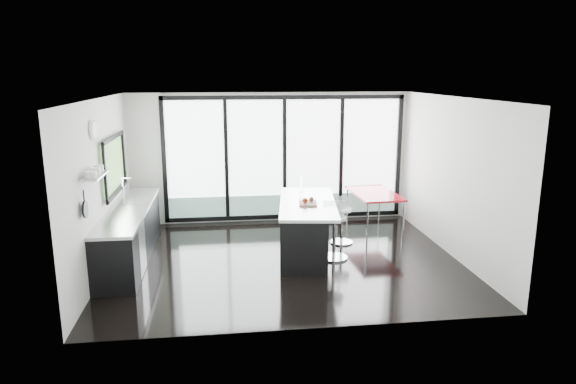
{
  "coord_description": "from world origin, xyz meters",
  "views": [
    {
      "loc": [
        -1.02,
        -8.42,
        3.2
      ],
      "look_at": [
        0.1,
        0.3,
        1.15
      ],
      "focal_mm": 32.0,
      "sensor_mm": 36.0,
      "label": 1
    }
  ],
  "objects": [
    {
      "name": "red_table",
      "position": [
        2.07,
        1.57,
        0.39
      ],
      "size": [
        0.91,
        1.51,
        0.79
      ],
      "primitive_type": "cube",
      "rotation": [
        0.0,
        0.0,
        0.05
      ],
      "color": "#AA111C",
      "rests_on": "floor"
    },
    {
      "name": "floor",
      "position": [
        0.0,
        0.0,
        0.0
      ],
      "size": [
        6.0,
        5.0,
        0.0
      ],
      "primitive_type": "cube",
      "color": "black",
      "rests_on": "ground"
    },
    {
      "name": "wall_left",
      "position": [
        -2.97,
        0.27,
        1.56
      ],
      "size": [
        0.26,
        5.0,
        2.8
      ],
      "color": "beige",
      "rests_on": "ground"
    },
    {
      "name": "ceiling",
      "position": [
        0.0,
        0.0,
        2.8
      ],
      "size": [
        6.0,
        5.0,
        0.0
      ],
      "primitive_type": "cube",
      "color": "white",
      "rests_on": "wall_back"
    },
    {
      "name": "wall_front",
      "position": [
        0.0,
        -2.5,
        1.4
      ],
      "size": [
        6.0,
        0.0,
        2.8
      ],
      "primitive_type": "cube",
      "color": "beige",
      "rests_on": "ground"
    },
    {
      "name": "bar_stool_far",
      "position": [
        1.2,
        0.78,
        0.34
      ],
      "size": [
        0.49,
        0.49,
        0.69
      ],
      "primitive_type": "cylinder",
      "rotation": [
        0.0,
        0.0,
        -0.16
      ],
      "color": "silver",
      "rests_on": "floor"
    },
    {
      "name": "wall_back",
      "position": [
        0.27,
        2.47,
        1.27
      ],
      "size": [
        6.0,
        0.09,
        2.8
      ],
      "color": "beige",
      "rests_on": "ground"
    },
    {
      "name": "bar_stool_near",
      "position": [
        0.87,
        -0.03,
        0.39
      ],
      "size": [
        0.55,
        0.55,
        0.78
      ],
      "primitive_type": "cylinder",
      "rotation": [
        0.0,
        0.0,
        -0.12
      ],
      "color": "silver",
      "rests_on": "floor"
    },
    {
      "name": "wall_right",
      "position": [
        3.0,
        0.0,
        1.4
      ],
      "size": [
        0.0,
        5.0,
        2.8
      ],
      "primitive_type": "cube",
      "color": "beige",
      "rests_on": "ground"
    },
    {
      "name": "counter_cabinets",
      "position": [
        -2.67,
        0.4,
        0.46
      ],
      "size": [
        0.69,
        3.24,
        1.36
      ],
      "color": "black",
      "rests_on": "floor"
    },
    {
      "name": "island",
      "position": [
        0.38,
        0.35,
        0.48
      ],
      "size": [
        1.29,
        2.44,
        1.24
      ],
      "color": "black",
      "rests_on": "floor"
    }
  ]
}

